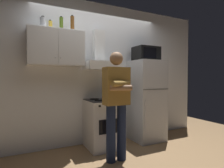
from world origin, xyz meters
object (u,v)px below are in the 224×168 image
Objects in this scene: bottle_beer_brown at (72,24)px; refrigerator at (146,100)px; range_hood at (101,59)px; bottle_spice_jar at (50,25)px; upper_cabinet at (56,48)px; microwave at (146,54)px; stove_oven at (103,123)px; cooking_pot at (113,96)px; bottle_olive_oil at (61,24)px; bottle_canister_steel at (43,23)px; person_standing at (116,101)px.

refrigerator is at bearing -4.01° from bottle_beer_brown.
bottle_spice_jar is (-0.88, 0.03, 0.52)m from range_hood.
bottle_beer_brown reaches higher than upper_cabinet.
bottle_beer_brown reaches higher than refrigerator.
microwave is at bearing -3.31° from bottle_beer_brown.
microwave is 1.55m from bottle_beer_brown.
stove_oven is 1.82× the size of microwave.
microwave is at bearing 90.90° from refrigerator.
microwave reaches higher than cooking_pot.
stove_oven is 3.73× the size of bottle_olive_oil.
range_hood is 1.56× the size of microwave.
stove_oven is 1.83m from bottle_beer_brown.
bottle_spice_jar is at bearing 177.91° from range_hood.
person_standing is at bearing -36.93° from bottle_canister_steel.
cooking_pot is at bearing -11.49° from bottle_canister_steel.
bottle_olive_oil is 0.18m from bottle_spice_jar.
bottle_beer_brown is (0.18, -0.03, 0.02)m from bottle_olive_oil.
range_hood reaches higher than refrigerator.
bottle_canister_steel is at bearing 168.51° from cooking_pot.
bottle_beer_brown reaches higher than stove_oven.
bottle_spice_jar is at bearing 170.47° from bottle_olive_oil.
range_hood is at bearing 117.88° from cooking_pot.
person_standing is (0.75, -0.73, -0.85)m from upper_cabinet.
upper_cabinet is at bearing -176.99° from bottle_olive_oil.
microwave is 2.05× the size of bottle_olive_oil.
cooking_pot is at bearing -16.50° from bottle_olive_oil.
refrigerator is 5.58× the size of cooking_pot.
cooking_pot is 1.82× the size of bottle_spice_jar.
refrigerator is 10.15× the size of bottle_spice_jar.
range_hood is at bearing 86.09° from person_standing.
bottle_spice_jar is (-0.88, 0.16, 1.69)m from stove_oven.
bottle_canister_steel reaches higher than upper_cabinet.
cooking_pot is at bearing -15.35° from bottle_spice_jar.
stove_oven is at bearing -179.96° from refrigerator.
stove_oven is 0.53× the size of person_standing.
upper_cabinet is at bearing 176.52° from microwave.
upper_cabinet is 5.71× the size of bottle_spice_jar.
upper_cabinet is at bearing 3.87° from bottle_canister_steel.
stove_oven is 0.55× the size of refrigerator.
person_standing is 1.60m from bottle_olive_oil.
bottle_beer_brown reaches higher than bottle_olive_oil.
stove_oven is at bearing 85.28° from person_standing.
bottle_spice_jar is (-0.08, 0.03, 0.37)m from upper_cabinet.
upper_cabinet is at bearing -22.08° from bottle_spice_jar.
bottle_canister_steel reaches higher than bottle_spice_jar.
bottle_canister_steel is at bearing -158.83° from bottle_spice_jar.
stove_oven is 0.53m from cooking_pot.
bottle_spice_jar is at bearing 171.25° from bottle_beer_brown.
upper_cabinet reaches higher than microwave.
microwave is at bearing -4.36° from bottle_spice_jar.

